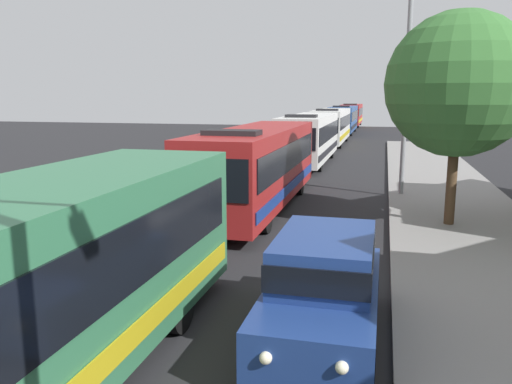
# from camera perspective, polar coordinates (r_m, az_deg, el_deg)

# --- Properties ---
(bus_second_in_line) EXTENTS (2.58, 11.44, 3.21)m
(bus_second_in_line) POSITION_cam_1_polar(r_m,az_deg,el_deg) (19.36, 0.23, 3.10)
(bus_second_in_line) COLOR maroon
(bus_second_in_line) RESTS_ON ground_plane
(bus_middle) EXTENTS (2.58, 11.25, 3.21)m
(bus_middle) POSITION_cam_1_polar(r_m,az_deg,el_deg) (32.63, 5.98, 6.15)
(bus_middle) COLOR silver
(bus_middle) RESTS_ON ground_plane
(bus_fourth_in_line) EXTENTS (2.58, 11.87, 3.21)m
(bus_fourth_in_line) POSITION_cam_1_polar(r_m,az_deg,el_deg) (46.00, 8.41, 7.41)
(bus_fourth_in_line) COLOR silver
(bus_fourth_in_line) RESTS_ON ground_plane
(bus_rear) EXTENTS (2.58, 12.09, 3.21)m
(bus_rear) POSITION_cam_1_polar(r_m,az_deg,el_deg) (59.75, 9.77, 8.11)
(bus_rear) COLOR #284C8C
(bus_rear) RESTS_ON ground_plane
(bus_tail_end) EXTENTS (2.58, 11.45, 3.21)m
(bus_tail_end) POSITION_cam_1_polar(r_m,az_deg,el_deg) (73.83, 10.63, 8.55)
(bus_tail_end) COLOR maroon
(bus_tail_end) RESTS_ON ground_plane
(white_suv) EXTENTS (1.86, 4.58, 1.90)m
(white_suv) POSITION_cam_1_polar(r_m,az_deg,el_deg) (9.09, 7.61, -10.15)
(white_suv) COLOR navy
(white_suv) RESTS_ON ground_plane
(streetlamp_mid) EXTENTS (6.07, 0.28, 8.93)m
(streetlamp_mid) POSITION_cam_1_polar(r_m,az_deg,el_deg) (22.33, 16.61, 13.68)
(streetlamp_mid) COLOR gray
(streetlamp_mid) RESTS_ON sidewalk
(roadside_tree) EXTENTS (4.52, 4.52, 6.71)m
(roadside_tree) POSITION_cam_1_polar(r_m,az_deg,el_deg) (17.33, 21.71, 11.08)
(roadside_tree) COLOR #4C3823
(roadside_tree) RESTS_ON sidewalk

